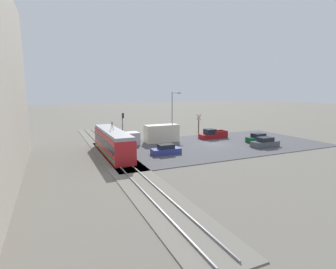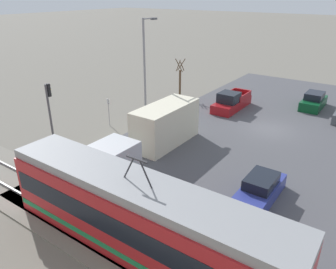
{
  "view_description": "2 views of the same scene",
  "coord_description": "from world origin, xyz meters",
  "px_view_note": "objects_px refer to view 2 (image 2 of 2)",
  "views": [
    {
      "loc": [
        -36.36,
        25.05,
        8.96
      ],
      "look_at": [
        0.2,
        8.52,
        2.32
      ],
      "focal_mm": 28.0,
      "sensor_mm": 36.0,
      "label": 1
    },
    {
      "loc": [
        -7.71,
        26.09,
        10.94
      ],
      "look_at": [
        4.28,
        8.99,
        1.75
      ],
      "focal_mm": 35.0,
      "sensor_mm": 36.0,
      "label": 2
    }
  ],
  "objects_px": {
    "light_rail_tram": "(139,217)",
    "traffic_light_pole": "(50,106)",
    "box_truck": "(155,132)",
    "sedan_car_1": "(260,189)",
    "street_lamp_near_crossing": "(146,60)",
    "sedan_car_2": "(314,101)",
    "street_tree": "(180,79)",
    "pickup_truck": "(231,102)",
    "no_parking_sign": "(109,110)"
  },
  "relations": [
    {
      "from": "traffic_light_pole",
      "to": "pickup_truck",
      "type": "bearing_deg",
      "value": -115.74
    },
    {
      "from": "sedan_car_1",
      "to": "sedan_car_2",
      "type": "height_order",
      "value": "sedan_car_2"
    },
    {
      "from": "traffic_light_pole",
      "to": "street_lamp_near_crossing",
      "type": "height_order",
      "value": "street_lamp_near_crossing"
    },
    {
      "from": "street_lamp_near_crossing",
      "to": "sedan_car_2",
      "type": "bearing_deg",
      "value": -141.74
    },
    {
      "from": "sedan_car_2",
      "to": "traffic_light_pole",
      "type": "distance_m",
      "value": 25.02
    },
    {
      "from": "traffic_light_pole",
      "to": "no_parking_sign",
      "type": "xyz_separation_m",
      "value": [
        -0.53,
        -5.38,
        -1.7
      ]
    },
    {
      "from": "traffic_light_pole",
      "to": "no_parking_sign",
      "type": "height_order",
      "value": "traffic_light_pole"
    },
    {
      "from": "sedan_car_1",
      "to": "box_truck",
      "type": "bearing_deg",
      "value": 169.41
    },
    {
      "from": "pickup_truck",
      "to": "street_tree",
      "type": "xyz_separation_m",
      "value": [
        6.71,
        -0.91,
        1.15
      ]
    },
    {
      "from": "box_truck",
      "to": "pickup_truck",
      "type": "relative_size",
      "value": 1.83
    },
    {
      "from": "pickup_truck",
      "to": "sedan_car_2",
      "type": "height_order",
      "value": "pickup_truck"
    },
    {
      "from": "sedan_car_1",
      "to": "pickup_truck",
      "type": "bearing_deg",
      "value": 121.0
    },
    {
      "from": "pickup_truck",
      "to": "box_truck",
      "type": "bearing_deg",
      "value": 86.46
    },
    {
      "from": "pickup_truck",
      "to": "street_tree",
      "type": "bearing_deg",
      "value": -7.71
    },
    {
      "from": "pickup_truck",
      "to": "sedan_car_2",
      "type": "xyz_separation_m",
      "value": [
        -6.64,
        -5.07,
        -0.03
      ]
    },
    {
      "from": "traffic_light_pole",
      "to": "street_tree",
      "type": "xyz_separation_m",
      "value": [
        -0.74,
        -16.37,
        -1.26
      ]
    },
    {
      "from": "light_rail_tram",
      "to": "no_parking_sign",
      "type": "bearing_deg",
      "value": -40.57
    },
    {
      "from": "traffic_light_pole",
      "to": "street_lamp_near_crossing",
      "type": "xyz_separation_m",
      "value": [
        -0.93,
        -10.15,
        1.85
      ]
    },
    {
      "from": "light_rail_tram",
      "to": "pickup_truck",
      "type": "bearing_deg",
      "value": -76.31
    },
    {
      "from": "sedan_car_2",
      "to": "box_truck",
      "type": "bearing_deg",
      "value": 66.24
    },
    {
      "from": "sedan_car_2",
      "to": "pickup_truck",
      "type": "bearing_deg",
      "value": 37.36
    },
    {
      "from": "pickup_truck",
      "to": "sedan_car_2",
      "type": "relative_size",
      "value": 1.3
    },
    {
      "from": "sedan_car_1",
      "to": "traffic_light_pole",
      "type": "distance_m",
      "value": 15.78
    },
    {
      "from": "street_lamp_near_crossing",
      "to": "box_truck",
      "type": "bearing_deg",
      "value": 132.43
    },
    {
      "from": "pickup_truck",
      "to": "no_parking_sign",
      "type": "relative_size",
      "value": 2.25
    },
    {
      "from": "sedan_car_2",
      "to": "no_parking_sign",
      "type": "height_order",
      "value": "no_parking_sign"
    },
    {
      "from": "traffic_light_pole",
      "to": "street_lamp_near_crossing",
      "type": "bearing_deg",
      "value": -95.25
    },
    {
      "from": "light_rail_tram",
      "to": "traffic_light_pole",
      "type": "height_order",
      "value": "traffic_light_pole"
    },
    {
      "from": "light_rail_tram",
      "to": "street_lamp_near_crossing",
      "type": "distance_m",
      "value": 19.07
    },
    {
      "from": "light_rail_tram",
      "to": "street_tree",
      "type": "bearing_deg",
      "value": -61.16
    },
    {
      "from": "pickup_truck",
      "to": "sedan_car_1",
      "type": "height_order",
      "value": "pickup_truck"
    },
    {
      "from": "box_truck",
      "to": "sedan_car_1",
      "type": "relative_size",
      "value": 2.39
    },
    {
      "from": "box_truck",
      "to": "no_parking_sign",
      "type": "distance_m",
      "value": 6.4
    },
    {
      "from": "pickup_truck",
      "to": "no_parking_sign",
      "type": "distance_m",
      "value": 12.24
    },
    {
      "from": "pickup_truck",
      "to": "street_lamp_near_crossing",
      "type": "distance_m",
      "value": 9.42
    },
    {
      "from": "light_rail_tram",
      "to": "sedan_car_1",
      "type": "relative_size",
      "value": 3.38
    },
    {
      "from": "light_rail_tram",
      "to": "no_parking_sign",
      "type": "distance_m",
      "value": 15.6
    },
    {
      "from": "no_parking_sign",
      "to": "street_lamp_near_crossing",
      "type": "bearing_deg",
      "value": -94.8
    },
    {
      "from": "light_rail_tram",
      "to": "street_lamp_near_crossing",
      "type": "xyz_separation_m",
      "value": [
        11.44,
        -14.91,
        3.24
      ]
    },
    {
      "from": "light_rail_tram",
      "to": "street_tree",
      "type": "distance_m",
      "value": 24.12
    },
    {
      "from": "sedan_car_1",
      "to": "street_lamp_near_crossing",
      "type": "distance_m",
      "value": 17.11
    },
    {
      "from": "street_lamp_near_crossing",
      "to": "no_parking_sign",
      "type": "xyz_separation_m",
      "value": [
        0.4,
        4.77,
        -3.55
      ]
    },
    {
      "from": "sedan_car_2",
      "to": "no_parking_sign",
      "type": "relative_size",
      "value": 1.73
    },
    {
      "from": "box_truck",
      "to": "sedan_car_1",
      "type": "bearing_deg",
      "value": 169.41
    },
    {
      "from": "box_truck",
      "to": "sedan_car_2",
      "type": "xyz_separation_m",
      "value": [
        -7.36,
        -16.72,
        -0.75
      ]
    },
    {
      "from": "street_lamp_near_crossing",
      "to": "street_tree",
      "type": "bearing_deg",
      "value": -88.24
    },
    {
      "from": "street_tree",
      "to": "no_parking_sign",
      "type": "xyz_separation_m",
      "value": [
        0.21,
        10.99,
        -0.44
      ]
    },
    {
      "from": "light_rail_tram",
      "to": "box_truck",
      "type": "xyz_separation_m",
      "value": [
        5.64,
        -8.57,
        -0.29
      ]
    },
    {
      "from": "street_tree",
      "to": "street_lamp_near_crossing",
      "type": "xyz_separation_m",
      "value": [
        -0.19,
        6.22,
        3.11
      ]
    },
    {
      "from": "box_truck",
      "to": "sedan_car_2",
      "type": "relative_size",
      "value": 2.39
    }
  ]
}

